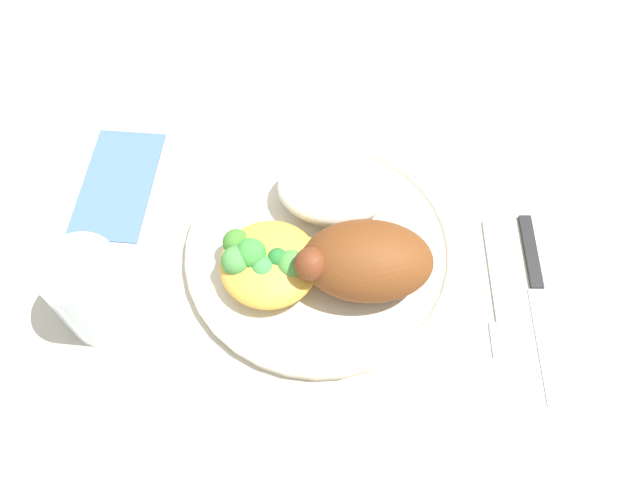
% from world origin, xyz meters
% --- Properties ---
extents(ground_plane, '(2.00, 2.00, 0.00)m').
position_xyz_m(ground_plane, '(0.00, 0.00, 0.00)').
color(ground_plane, beige).
extents(plate, '(0.26, 0.26, 0.02)m').
position_xyz_m(plate, '(0.00, 0.00, 0.01)').
color(plate, beige).
rests_on(plate, ground_plane).
extents(roasted_chicken, '(0.12, 0.08, 0.06)m').
position_xyz_m(roasted_chicken, '(-0.04, 0.03, 0.05)').
color(roasted_chicken, brown).
rests_on(roasted_chicken, plate).
extents(rice_pile, '(0.11, 0.09, 0.04)m').
position_xyz_m(rice_pile, '(-0.01, -0.05, 0.04)').
color(rice_pile, white).
rests_on(rice_pile, plate).
extents(mac_cheese_with_broccoli, '(0.09, 0.09, 0.04)m').
position_xyz_m(mac_cheese_with_broccoli, '(0.05, 0.03, 0.03)').
color(mac_cheese_with_broccoli, gold).
rests_on(mac_cheese_with_broccoli, plate).
extents(fork, '(0.02, 0.14, 0.01)m').
position_xyz_m(fork, '(-0.17, 0.04, 0.00)').
color(fork, '#B2B2B7').
rests_on(fork, ground_plane).
extents(knife, '(0.02, 0.19, 0.01)m').
position_xyz_m(knife, '(-0.20, 0.03, 0.00)').
color(knife, black).
rests_on(knife, ground_plane).
extents(water_glass, '(0.07, 0.07, 0.09)m').
position_xyz_m(water_glass, '(0.19, 0.07, 0.05)').
color(water_glass, silver).
rests_on(water_glass, ground_plane).
extents(napkin, '(0.08, 0.14, 0.00)m').
position_xyz_m(napkin, '(0.21, -0.08, 0.00)').
color(napkin, '#47669E').
rests_on(napkin, ground_plane).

